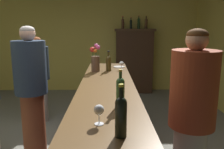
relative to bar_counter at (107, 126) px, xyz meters
The scene contains 17 objects.
wall_back 3.77m from the bar_counter, 100.13° to the left, with size 6.00×0.12×2.75m, color #C9B753.
bar_counter is the anchor object (origin of this frame).
display_cabinet 3.42m from the bar_counter, 78.47° to the left, with size 1.01×0.38×1.63m.
wine_bottle_malbec 1.05m from the bar_counter, 88.68° to the left, with size 0.08×0.08×0.30m.
wine_bottle_syrah 1.45m from the bar_counter, 86.14° to the right, with size 0.07×0.07×0.32m.
wine_bottle_pinot 1.01m from the bar_counter, 81.70° to the right, with size 0.07×0.07×0.31m.
wine_glass_front 1.12m from the bar_counter, 76.83° to the left, with size 0.07×0.07×0.13m.
wine_glass_mid 1.27m from the bar_counter, 92.45° to the right, with size 0.07×0.07×0.14m.
flower_arrangement 1.06m from the bar_counter, 102.42° to the left, with size 0.15×0.12×0.41m.
cheese_plate 1.28m from the bar_counter, 80.53° to the left, with size 0.18×0.18×0.01m, color white.
display_bottle_left 3.58m from the bar_counter, 83.51° to the left, with size 0.07×0.07×0.30m.
display_bottle_midleft 3.60m from the bar_counter, 80.12° to the left, with size 0.06×0.06×0.28m.
display_bottle_center 3.64m from the bar_counter, 76.92° to the left, with size 0.07×0.07×0.32m.
display_bottle_midright 3.69m from the bar_counter, 73.95° to the left, with size 0.08×0.08×0.32m.
patron_in_navy 1.01m from the bar_counter, 169.39° to the left, with size 0.39×0.39×1.68m.
patron_tall 1.90m from the bar_counter, 130.35° to the left, with size 0.40×0.40×1.51m.
bartender 1.09m from the bar_counter, 45.78° to the right, with size 0.38×0.38×1.66m.
Camera 1 is at (0.66, -2.69, 1.66)m, focal length 37.38 mm.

